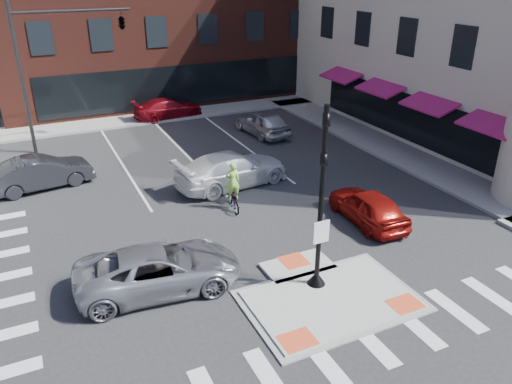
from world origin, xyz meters
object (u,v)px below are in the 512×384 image
white_pickup (232,169)px  cyclist (233,194)px  bg_car_silver (262,122)px  silver_suv (159,269)px  red_sedan (368,206)px  bg_car_dark (41,173)px  bg_car_red (168,108)px

white_pickup → cyclist: size_ratio=2.62×
white_pickup → bg_car_silver: (4.68, 6.37, -0.04)m
silver_suv → white_pickup: white_pickup is taller
white_pickup → bg_car_silver: bearing=-44.5°
red_sedan → cyclist: cyclist is taller
red_sedan → cyclist: bearing=-34.5°
bg_car_dark → silver_suv: bearing=-173.4°
bg_car_silver → cyclist: cyclist is taller
bg_car_red → bg_car_dark: bearing=129.5°
white_pickup → bg_car_dark: white_pickup is taller
bg_car_dark → bg_car_red: bg_car_dark is taller
white_pickup → red_sedan: bearing=-156.8°
white_pickup → bg_car_dark: bearing=58.3°
red_sedan → bg_car_silver: (1.15, 12.16, 0.07)m
bg_car_red → cyclist: bearing=168.7°
bg_car_red → cyclist: 14.74m
red_sedan → white_pickup: size_ratio=0.73×
silver_suv → red_sedan: size_ratio=1.30×
white_pickup → bg_car_silver: 7.91m
silver_suv → bg_car_silver: (10.06, 13.06, 0.03)m
silver_suv → bg_car_silver: bg_car_silver is taller
silver_suv → cyclist: 6.18m
silver_suv → red_sedan: silver_suv is taller
silver_suv → red_sedan: 8.96m
bg_car_dark → white_pickup: bearing=-122.2°
bg_car_dark → cyclist: (7.24, -5.91, -0.05)m
red_sedan → bg_car_silver: bg_car_silver is taller
bg_car_dark → cyclist: bearing=-138.0°
cyclist → bg_car_dark: bearing=-31.2°
silver_suv → bg_car_dark: size_ratio=1.15×
silver_suv → cyclist: cyclist is taller
bg_car_dark → cyclist: 9.35m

